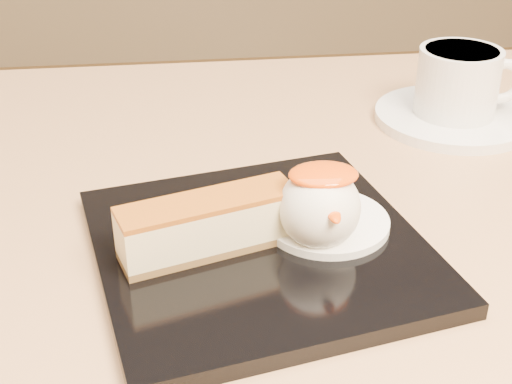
{
  "coord_description": "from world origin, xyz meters",
  "views": [
    {
      "loc": [
        -0.06,
        -0.42,
        1.0
      ],
      "look_at": [
        -0.01,
        0.01,
        0.76
      ],
      "focal_mm": 50.0,
      "sensor_mm": 36.0,
      "label": 1
    }
  ],
  "objects": [
    {
      "name": "coffee_cup",
      "position": [
        0.21,
        0.2,
        0.76
      ],
      "size": [
        0.1,
        0.08,
        0.06
      ],
      "rotation": [
        0.0,
        0.0,
        -0.1
      ],
      "color": "white",
      "rests_on": "saucer"
    },
    {
      "name": "cream_smear",
      "position": [
        0.04,
        0.01,
        0.73
      ],
      "size": [
        0.09,
        0.09,
        0.01
      ],
      "primitive_type": "cylinder",
      "color": "white",
      "rests_on": "dessert_plate"
    },
    {
      "name": "mint_sprig",
      "position": [
        0.01,
        0.03,
        0.74
      ],
      "size": [
        0.03,
        0.02,
        0.0
      ],
      "color": "green",
      "rests_on": "cream_smear"
    },
    {
      "name": "ice_cream_scoop",
      "position": [
        0.03,
        -0.01,
        0.76
      ],
      "size": [
        0.06,
        0.06,
        0.06
      ],
      "primitive_type": "sphere",
      "color": "white",
      "rests_on": "cream_smear"
    },
    {
      "name": "saucer",
      "position": [
        0.2,
        0.2,
        0.72
      ],
      "size": [
        0.15,
        0.15,
        0.01
      ],
      "primitive_type": "cylinder",
      "color": "white",
      "rests_on": "table"
    },
    {
      "name": "cheesecake",
      "position": [
        -0.05,
        -0.01,
        0.75
      ],
      "size": [
        0.12,
        0.07,
        0.04
      ],
      "rotation": [
        0.0,
        0.0,
        0.3
      ],
      "color": "brown",
      "rests_on": "dessert_plate"
    },
    {
      "name": "dessert_plate",
      "position": [
        -0.01,
        -0.01,
        0.73
      ],
      "size": [
        0.26,
        0.26,
        0.01
      ],
      "primitive_type": "cube",
      "rotation": [
        0.0,
        0.0,
        0.21
      ],
      "color": "black",
      "rests_on": "table"
    },
    {
      "name": "mango_sauce",
      "position": [
        0.03,
        -0.01,
        0.78
      ],
      "size": [
        0.05,
        0.04,
        0.01
      ],
      "primitive_type": "ellipsoid",
      "color": "#FA4D07",
      "rests_on": "ice_cream_scoop"
    }
  ]
}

